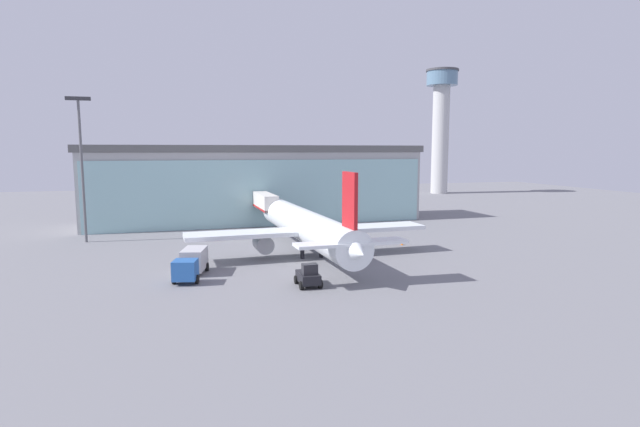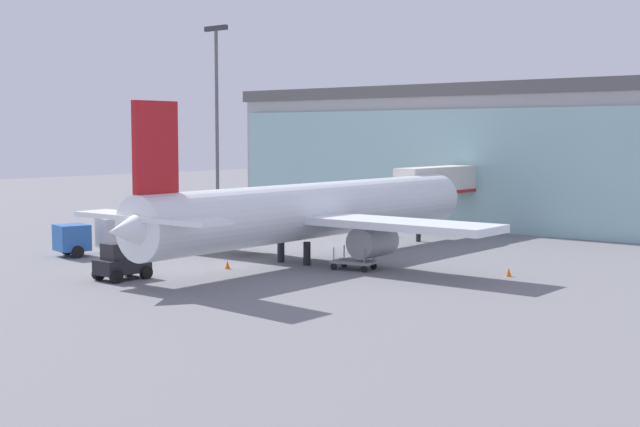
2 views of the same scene
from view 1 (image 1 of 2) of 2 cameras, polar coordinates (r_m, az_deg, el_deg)
The scene contains 11 objects.
ground at distance 57.65m, azimuth -1.49°, elevation -5.69°, with size 240.00×240.00×0.00m, color slate.
terminal_building at distance 90.51m, azimuth -7.05°, elevation 3.38°, with size 59.74×13.78×13.73m.
jet_bridge at distance 80.56m, azimuth -6.44°, elevation 1.36°, with size 2.53×12.50×6.08m.
control_tower at distance 153.99m, azimuth 13.65°, elevation 10.39°, with size 9.43×9.43×36.24m.
apron_light_mast at distance 76.86m, azimuth -25.61°, elevation 5.76°, with size 3.20×0.40×20.15m.
airplane at distance 61.61m, azimuth -1.52°, elevation -1.53°, with size 29.70×36.67×10.88m.
catering_truck at distance 53.03m, azimuth -14.47°, elevation -5.45°, with size 3.89×7.61×2.65m.
baggage_cart at distance 62.08m, azimuth 3.31°, elevation -4.29°, with size 3.04×2.08×1.50m.
pushback_tug at distance 47.91m, azimuth -1.33°, elevation -7.19°, with size 2.19×3.22×2.30m.
safety_cone_nose at distance 55.41m, azimuth -1.48°, elevation -5.93°, with size 0.36×0.36×0.55m, color orange.
safety_cone_wingtip at distance 69.34m, azimuth 9.36°, elevation -3.34°, with size 0.36×0.36×0.55m, color orange.
Camera 1 is at (-14.06, -54.39, 12.95)m, focal length 28.00 mm.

